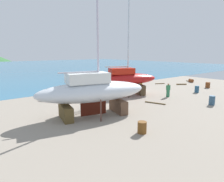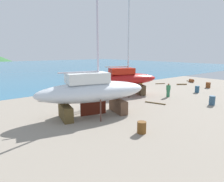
# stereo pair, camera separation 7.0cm
# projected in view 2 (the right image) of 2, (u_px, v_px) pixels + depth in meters

# --- Properties ---
(ground_plane) EXTENTS (42.54, 42.54, 0.00)m
(ground_plane) POSITION_uv_depth(u_px,v_px,m) (166.00, 98.00, 23.48)
(ground_plane) COLOR gray
(sea_water) EXTENTS (148.66, 100.29, 0.01)m
(sea_water) POSITION_uv_depth(u_px,v_px,m) (19.00, 67.00, 69.69)
(sea_water) COLOR teal
(sea_water) RESTS_ON ground
(sailboat_far_slipway) EXTENTS (8.53, 5.37, 12.46)m
(sailboat_far_slipway) POSITION_uv_depth(u_px,v_px,m) (125.00, 79.00, 24.47)
(sailboat_far_slipway) COLOR #493825
(sailboat_far_slipway) RESTS_ON ground
(sailboat_mid_port) EXTENTS (9.72, 5.11, 13.56)m
(sailboat_mid_port) POSITION_uv_depth(u_px,v_px,m) (93.00, 91.00, 16.52)
(sailboat_mid_port) COLOR brown
(sailboat_mid_port) RESTS_ON ground
(worker) EXTENTS (0.49, 0.35, 1.62)m
(worker) POSITION_uv_depth(u_px,v_px,m) (168.00, 90.00, 23.77)
(worker) COLOR #2E734D
(worker) RESTS_ON ground
(barrel_rust_far) EXTENTS (0.92, 0.92, 0.84)m
(barrel_rust_far) POSITION_uv_depth(u_px,v_px,m) (208.00, 85.00, 29.91)
(barrel_rust_far) COLOR brown
(barrel_rust_far) RESTS_ON ground
(barrel_tipped_center) EXTENTS (0.74, 0.74, 0.88)m
(barrel_tipped_center) POSITION_uv_depth(u_px,v_px,m) (197.00, 89.00, 26.41)
(barrel_tipped_center) COLOR #2A5372
(barrel_tipped_center) RESTS_ON ground
(barrel_tipped_left) EXTENTS (0.61, 0.61, 0.78)m
(barrel_tipped_left) POSITION_uv_depth(u_px,v_px,m) (142.00, 127.00, 13.19)
(barrel_tipped_left) COLOR brown
(barrel_tipped_left) RESTS_ON ground
(barrel_by_slipway) EXTENTS (0.83, 0.83, 0.76)m
(barrel_by_slipway) POSITION_uv_depth(u_px,v_px,m) (141.00, 84.00, 31.24)
(barrel_by_slipway) COLOR olive
(barrel_by_slipway) RESTS_ON ground
(barrel_blue_faded) EXTENTS (0.96, 1.05, 0.59)m
(barrel_blue_faded) POSITION_uv_depth(u_px,v_px,m) (191.00, 81.00, 35.43)
(barrel_blue_faded) COLOR brown
(barrel_blue_faded) RESTS_ON ground
(barrel_rust_near) EXTENTS (0.62, 0.62, 0.93)m
(barrel_rust_near) POSITION_uv_depth(u_px,v_px,m) (212.00, 100.00, 20.21)
(barrel_rust_near) COLOR #32546F
(barrel_rust_near) RESTS_ON ground
(barrel_tar_black) EXTENTS (0.96, 0.97, 0.58)m
(barrel_tar_black) POSITION_uv_depth(u_px,v_px,m) (47.00, 98.00, 22.09)
(barrel_tar_black) COLOR navy
(barrel_tar_black) RESTS_ON ground
(timber_short_skew) EXTENTS (0.83, 2.12, 0.10)m
(timber_short_skew) POSITION_uv_depth(u_px,v_px,m) (155.00, 103.00, 20.85)
(timber_short_skew) COLOR brown
(timber_short_skew) RESTS_ON ground
(timber_plank_far) EXTENTS (1.56, 0.90, 0.11)m
(timber_plank_far) POSITION_uv_depth(u_px,v_px,m) (160.00, 84.00, 33.63)
(timber_plank_far) COLOR brown
(timber_plank_far) RESTS_ON ground
(timber_plank_near) EXTENTS (1.47, 1.05, 0.19)m
(timber_plank_near) POSITION_uv_depth(u_px,v_px,m) (182.00, 84.00, 32.68)
(timber_plank_near) COLOR brown
(timber_plank_near) RESTS_ON ground
(timber_short_cross) EXTENTS (1.32, 1.74, 0.13)m
(timber_short_cross) POSITION_uv_depth(u_px,v_px,m) (189.00, 81.00, 36.09)
(timber_short_cross) COLOR olive
(timber_short_cross) RESTS_ON ground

